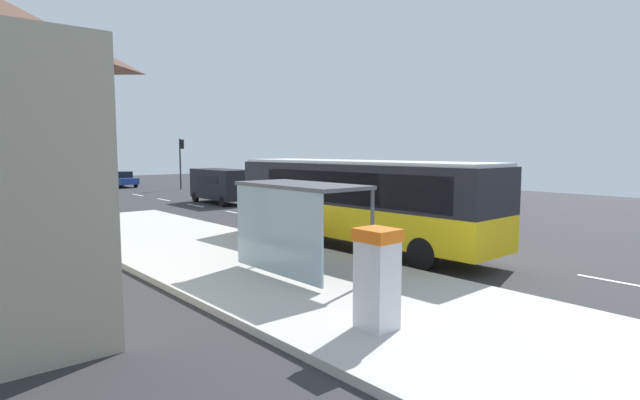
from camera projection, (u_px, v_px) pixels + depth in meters
ground_plane at (232, 214)px, 28.68m from camera, size 56.00×92.00×0.04m
sidewalk_platform at (252, 265)px, 15.46m from camera, size 6.20×30.00×0.18m
lane_stripe_seg_0 at (619, 282)px, 13.71m from camera, size 0.16×2.20×0.01m
lane_stripe_seg_1 at (461, 254)px, 17.49m from camera, size 0.16×2.20×0.01m
lane_stripe_seg_2 at (359, 235)px, 21.27m from camera, size 0.16×2.20×0.01m
lane_stripe_seg_3 at (288, 222)px, 25.06m from camera, size 0.16×2.20×0.01m
lane_stripe_seg_4 at (236, 213)px, 28.84m from camera, size 0.16×2.20×0.01m
lane_stripe_seg_5 at (196, 205)px, 32.63m from camera, size 0.16×2.20×0.01m
lane_stripe_seg_6 at (164, 200)px, 36.41m from camera, size 0.16×2.20×0.01m
lane_stripe_seg_7 at (138, 195)px, 40.19m from camera, size 0.16×2.20×0.01m
bus at (358, 198)px, 18.40m from camera, size 2.85×11.08×3.21m
white_van at (220, 183)px, 33.89m from camera, size 2.14×5.25×2.30m
sedan_near at (120, 179)px, 48.88m from camera, size 2.05×4.50×1.52m
ticket_machine at (377, 278)px, 9.59m from camera, size 0.66×0.76×1.94m
recycling_bin_red at (298, 236)px, 17.19m from camera, size 0.52×0.52×0.95m
recycling_bin_blue at (286, 234)px, 17.72m from camera, size 0.52×0.52×0.95m
traffic_light_near_side at (181, 156)px, 45.66m from camera, size 0.49×0.28×4.61m
traffic_light_far_side at (77, 153)px, 40.68m from camera, size 0.49×0.28×5.01m
bus_shelter at (292, 205)px, 13.68m from camera, size 1.80×4.00×2.50m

